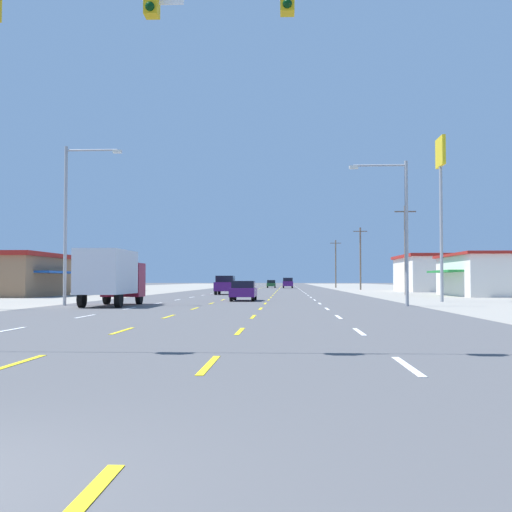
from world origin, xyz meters
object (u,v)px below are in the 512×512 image
(box_truck_far_left_nearest, at_px, (111,275))
(suv_inner_left_mid, at_px, (225,285))
(sedan_center_turn_near, at_px, (244,290))
(suv_inner_right_midfar, at_px, (288,283))
(streetlight_right_row_0, at_px, (401,222))
(streetlight_left_row_0, at_px, (71,214))
(pole_sign_right_row_1, at_px, (441,177))
(hatchback_center_turn_far, at_px, (271,284))

(box_truck_far_left_nearest, distance_m, suv_inner_left_mid, 30.70)
(sedan_center_turn_near, distance_m, suv_inner_right_midfar, 76.67)
(streetlight_right_row_0, bearing_deg, sedan_center_turn_near, 137.12)
(sedan_center_turn_near, xyz_separation_m, streetlight_right_row_0, (9.84, -9.13, 4.17))
(box_truck_far_left_nearest, bearing_deg, suv_inner_right_midfar, 83.10)
(box_truck_far_left_nearest, distance_m, streetlight_left_row_0, 4.60)
(sedan_center_turn_near, bearing_deg, suv_inner_left_mid, 99.14)
(pole_sign_right_row_1, xyz_separation_m, streetlight_right_row_0, (-4.12, -7.42, -3.82))
(box_truck_far_left_nearest, bearing_deg, streetlight_left_row_0, 164.14)
(sedan_center_turn_near, height_order, pole_sign_right_row_1, pole_sign_right_row_1)
(hatchback_center_turn_far, distance_m, streetlight_left_row_0, 90.12)
(pole_sign_right_row_1, height_order, streetlight_right_row_0, pole_sign_right_row_1)
(hatchback_center_turn_far, relative_size, streetlight_left_row_0, 0.41)
(box_truck_far_left_nearest, bearing_deg, suv_inner_left_mid, 82.90)
(suv_inner_right_midfar, bearing_deg, box_truck_far_left_nearest, -96.90)
(box_truck_far_left_nearest, height_order, suv_inner_right_midfar, box_truck_far_left_nearest)
(sedan_center_turn_near, xyz_separation_m, streetlight_left_row_0, (-9.80, -9.13, 4.73))
(suv_inner_left_mid, height_order, streetlight_left_row_0, streetlight_left_row_0)
(suv_inner_right_midfar, distance_m, hatchback_center_turn_far, 4.97)
(box_truck_far_left_nearest, relative_size, streetlight_right_row_0, 0.84)
(box_truck_far_left_nearest, xyz_separation_m, streetlight_left_row_0, (-2.70, 0.77, 3.65))
(streetlight_left_row_0, distance_m, streetlight_right_row_0, 19.64)
(suv_inner_left_mid, xyz_separation_m, streetlight_left_row_0, (-6.49, -29.69, 4.46))
(pole_sign_right_row_1, bearing_deg, streetlight_left_row_0, -162.66)
(suv_inner_right_midfar, xyz_separation_m, streetlight_left_row_0, (-13.17, -85.73, 4.46))
(box_truck_far_left_nearest, xyz_separation_m, sedan_center_turn_near, (7.10, 9.90, -1.08))
(suv_inner_left_mid, distance_m, streetlight_left_row_0, 30.72)
(sedan_center_turn_near, bearing_deg, pole_sign_right_row_1, -7.01)
(suv_inner_right_midfar, bearing_deg, sedan_center_turn_near, -92.52)
(suv_inner_right_midfar, bearing_deg, suv_inner_left_mid, -96.80)
(box_truck_far_left_nearest, distance_m, sedan_center_turn_near, 12.23)
(box_truck_far_left_nearest, height_order, streetlight_right_row_0, streetlight_right_row_0)
(suv_inner_right_midfar, height_order, hatchback_center_turn_far, suv_inner_right_midfar)
(sedan_center_turn_near, distance_m, streetlight_right_row_0, 14.05)
(suv_inner_right_midfar, height_order, streetlight_left_row_0, streetlight_left_row_0)
(box_truck_far_left_nearest, xyz_separation_m, hatchback_center_turn_far, (7.19, 90.22, -1.05))
(box_truck_far_left_nearest, height_order, suv_inner_left_mid, box_truck_far_left_nearest)
(suv_inner_left_mid, bearing_deg, pole_sign_right_row_1, -52.22)
(sedan_center_turn_near, relative_size, hatchback_center_turn_far, 1.15)
(suv_inner_right_midfar, distance_m, pole_sign_right_row_1, 79.40)
(suv_inner_right_midfar, xyz_separation_m, streetlight_right_row_0, (6.46, -85.73, 3.90))
(sedan_center_turn_near, relative_size, pole_sign_right_row_1, 0.39)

